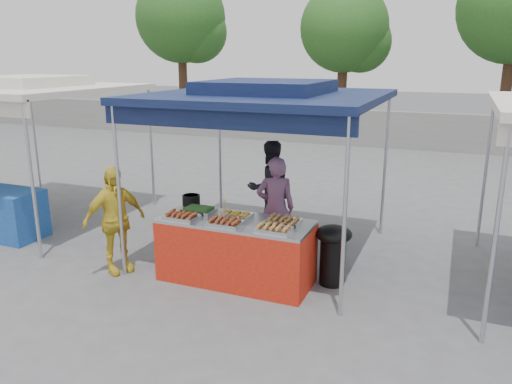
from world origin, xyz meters
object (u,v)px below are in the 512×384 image
at_px(customer_person, 115,220).
at_px(vendor_table, 236,251).
at_px(helper_man, 270,188).
at_px(wok_burner, 333,250).
at_px(cooking_pot, 191,200).
at_px(vendor_woman, 275,208).

bearing_deg(customer_person, vendor_table, -49.42).
bearing_deg(helper_man, customer_person, 13.98).
bearing_deg(vendor_table, helper_man, 97.54).
xyz_separation_m(vendor_table, customer_person, (-1.65, -0.35, 0.32)).
height_order(vendor_table, wok_burner, vendor_table).
height_order(cooking_pot, wok_burner, cooking_pot).
height_order(wok_burner, helper_man, helper_man).
xyz_separation_m(helper_man, customer_person, (-1.39, -2.27, -0.05)).
distance_m(wok_burner, vendor_woman, 1.17).
bearing_deg(wok_burner, cooking_pot, -175.43).
xyz_separation_m(vendor_table, vendor_woman, (0.21, 0.93, 0.34)).
bearing_deg(vendor_table, cooking_pot, 156.27).
height_order(cooking_pot, vendor_woman, vendor_woman).
relative_size(vendor_table, vendor_woman, 1.31).
relative_size(vendor_table, cooking_pot, 8.00).
xyz_separation_m(wok_burner, customer_person, (-2.85, -0.74, 0.27)).
height_order(wok_burner, vendor_woman, vendor_woman).
distance_m(cooking_pot, vendor_woman, 1.22).
xyz_separation_m(vendor_table, wok_burner, (1.20, 0.39, 0.05)).
bearing_deg(vendor_woman, cooking_pot, 4.04).
height_order(cooking_pot, helper_man, helper_man).
xyz_separation_m(wok_burner, vendor_woman, (-1.00, 0.54, 0.29)).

